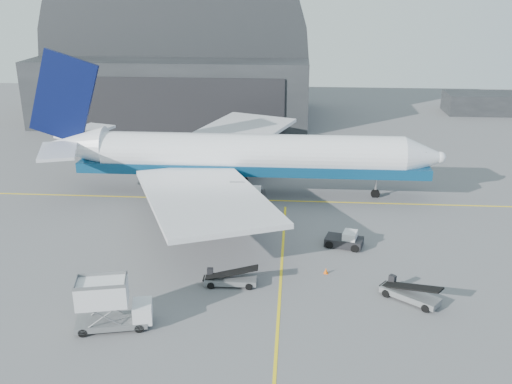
# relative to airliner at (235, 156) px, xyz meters

# --- Properties ---
(ground) EXTENTS (200.00, 200.00, 0.00)m
(ground) POSITION_rel_airliner_xyz_m (6.31, -22.03, -4.98)
(ground) COLOR #565659
(ground) RESTS_ON ground
(taxi_lines) EXTENTS (80.00, 42.12, 0.02)m
(taxi_lines) POSITION_rel_airliner_xyz_m (6.31, -9.36, -4.97)
(taxi_lines) COLOR yellow
(taxi_lines) RESTS_ON ground
(hangar) EXTENTS (50.00, 28.30, 28.00)m
(hangar) POSITION_rel_airliner_xyz_m (-15.69, 42.92, 4.57)
(hangar) COLOR black
(hangar) RESTS_ON ground
(distant_bldg_a) EXTENTS (14.00, 8.00, 4.00)m
(distant_bldg_a) POSITION_rel_airliner_xyz_m (44.31, 49.97, -4.98)
(distant_bldg_a) COLOR black
(distant_bldg_a) RESTS_ON ground
(airliner) EXTENTS (50.68, 49.14, 17.78)m
(airliner) POSITION_rel_airliner_xyz_m (0.00, 0.00, 0.00)
(airliner) COLOR white
(airliner) RESTS_ON ground
(catering_truck) EXTENTS (6.08, 3.31, 3.96)m
(catering_truck) POSITION_rel_airliner_xyz_m (-6.40, -29.90, -2.97)
(catering_truck) COLOR slate
(catering_truck) RESTS_ON ground
(pushback_tug) EXTENTS (4.07, 2.97, 1.69)m
(pushback_tug) POSITION_rel_airliner_xyz_m (12.53, -14.20, -4.34)
(pushback_tug) COLOR black
(pushback_tug) RESTS_ON ground
(belt_loader_a) EXTENTS (4.85, 1.79, 1.84)m
(belt_loader_a) POSITION_rel_airliner_xyz_m (1.91, -22.74, -4.41)
(belt_loader_a) COLOR slate
(belt_loader_a) RESTS_ON ground
(belt_loader_b) EXTENTS (4.91, 4.27, 1.99)m
(belt_loader_b) POSITION_rel_airliner_xyz_m (17.10, -24.20, -4.36)
(belt_loader_b) COLOR slate
(belt_loader_b) RESTS_ON ground
(traffic_cone) EXTENTS (0.38, 0.38, 0.56)m
(traffic_cone) POSITION_rel_airliner_xyz_m (10.37, -20.05, -4.71)
(traffic_cone) COLOR #EC5A07
(traffic_cone) RESTS_ON ground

